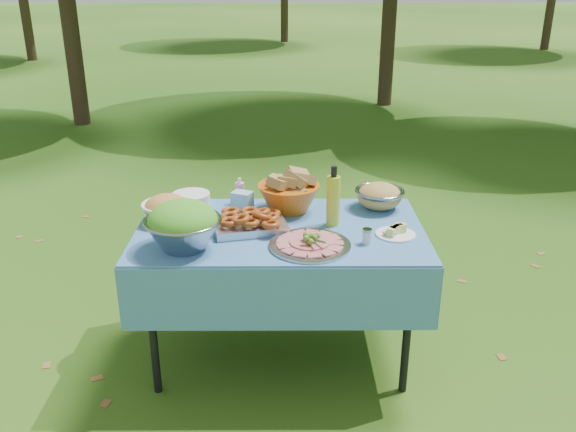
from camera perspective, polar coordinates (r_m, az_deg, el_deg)
The scene contains 14 objects.
ground at distance 3.48m, azimuth -0.68°, elevation -12.75°, with size 80.00×80.00×0.00m, color #11390A.
picnic_table at distance 3.27m, azimuth -0.71°, elevation -7.27°, with size 1.46×0.86×0.76m, color #80C1F6.
salad_bowl at distance 2.88m, azimuth -9.81°, elevation -0.86°, with size 0.36×0.36×0.24m, color gray, non-canonical shape.
pasta_bowl_white at distance 3.24m, azimuth -11.28°, elevation 0.75°, with size 0.25×0.25×0.14m, color white, non-canonical shape.
plate_stack at distance 3.42m, azimuth -9.05°, elevation 1.50°, with size 0.21×0.21×0.08m, color white.
wipes_box at distance 3.35m, azimuth -4.30°, elevation 1.47°, with size 0.11×0.08×0.10m, color #92CFE0.
sanitizer_bottle at distance 3.43m, azimuth -4.53°, elevation 2.38°, with size 0.05×0.05×0.15m, color pink.
bread_bowl at distance 3.30m, azimuth 0.08°, elevation 2.38°, with size 0.34×0.34×0.23m, color #C5590F, non-canonical shape.
pasta_bowl_steel at distance 3.39m, azimuth 8.55°, elevation 1.90°, with size 0.27×0.27×0.14m, color gray, non-canonical shape.
fried_tray at distance 3.08m, azimuth -3.63°, elevation -0.52°, with size 0.36×0.25×0.08m, color #BDBCC1.
charcuterie_platter at distance 2.89m, azimuth 2.08°, elevation -2.06°, with size 0.39×0.39×0.09m, color #A6A7AD.
oil_bottle at distance 3.10m, azimuth 4.26°, elevation 1.88°, with size 0.07×0.07×0.31m, color gold.
cheese_plate at distance 3.06m, azimuth 10.05°, elevation -1.30°, with size 0.20×0.20×0.05m, color white.
shaker at distance 2.95m, azimuth 7.40°, elevation -1.88°, with size 0.05×0.05×0.08m, color silver.
Camera 1 is at (0.03, -2.86, 1.98)m, focal length 38.00 mm.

